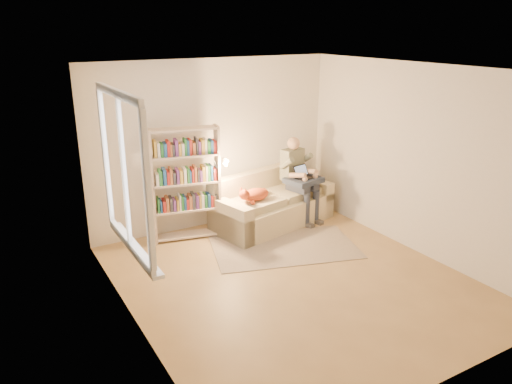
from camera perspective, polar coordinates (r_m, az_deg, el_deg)
floor at (r=6.42m, az=4.25°, el=-9.98°), size 4.50×4.50×0.00m
ceiling at (r=5.65m, az=4.89°, el=13.83°), size 4.00×4.50×0.02m
wall_left at (r=5.10m, az=-14.34°, el=-2.26°), size 0.02×4.50×2.60m
wall_right at (r=7.20m, az=17.82°, el=3.52°), size 0.02×4.50×2.60m
wall_back at (r=7.79m, az=-4.89°, el=5.47°), size 4.00×0.02×2.60m
wall_front at (r=4.38m, az=21.57°, el=-6.59°), size 4.00×0.02×2.60m
window at (r=5.27m, az=-14.47°, el=-0.72°), size 0.12×1.52×1.69m
sofa at (r=7.99m, az=1.73°, el=-1.59°), size 2.11×1.27×0.84m
person at (r=8.05m, az=4.82°, el=2.03°), size 0.47×0.64×1.37m
cat at (r=7.49m, az=-0.22°, el=-0.30°), size 0.64×0.33×0.24m
blanket at (r=7.97m, az=5.25°, el=1.31°), size 0.62×0.54×0.08m
laptop at (r=7.95m, az=5.22°, el=1.97°), size 0.32×0.31×0.22m
bookshelf at (r=7.34m, az=-8.05°, el=1.55°), size 1.11×0.53×1.69m
rug at (r=7.27m, az=3.28°, el=-6.32°), size 2.31×1.76×0.01m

